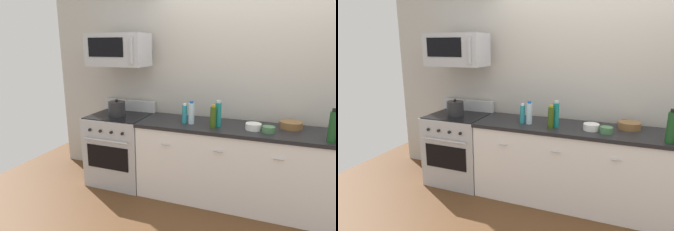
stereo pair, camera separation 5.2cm
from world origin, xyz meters
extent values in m
plane|color=brown|center=(0.00, 0.00, 0.00)|extent=(6.81, 6.81, 0.00)
cube|color=#B7B2A8|center=(0.00, 0.41, 1.35)|extent=(5.67, 0.10, 2.70)
cube|color=white|center=(0.00, 0.00, 0.44)|extent=(2.55, 0.62, 0.88)
cube|color=black|center=(0.00, 0.00, 0.90)|extent=(2.58, 0.65, 0.04)
cube|color=black|center=(0.00, -0.28, 0.05)|extent=(2.55, 0.02, 0.10)
cylinder|color=silver|center=(-0.89, -0.32, 0.72)|extent=(0.10, 0.02, 0.02)
cylinder|color=silver|center=(-0.30, -0.32, 0.72)|extent=(0.10, 0.02, 0.02)
cylinder|color=silver|center=(0.30, -0.32, 0.72)|extent=(0.10, 0.02, 0.02)
cube|color=#B7BABF|center=(-1.67, 0.00, 0.46)|extent=(0.76, 0.64, 0.91)
cube|color=black|center=(-1.67, -0.32, 0.45)|extent=(0.58, 0.01, 0.30)
cylinder|color=#B7BABF|center=(-1.67, -0.35, 0.68)|extent=(0.61, 0.02, 0.02)
cube|color=#B7BABF|center=(-1.67, 0.29, 0.99)|extent=(0.76, 0.06, 0.16)
cube|color=black|center=(-1.67, 0.00, 0.92)|extent=(0.73, 0.61, 0.01)
cylinder|color=black|center=(-1.89, -0.33, 0.79)|extent=(0.04, 0.02, 0.04)
cylinder|color=black|center=(-1.74, -0.33, 0.79)|extent=(0.04, 0.02, 0.04)
cylinder|color=black|center=(-1.59, -0.33, 0.79)|extent=(0.04, 0.02, 0.04)
cylinder|color=black|center=(-1.44, -0.33, 0.79)|extent=(0.04, 0.02, 0.04)
cube|color=#B7BABF|center=(-1.67, 0.05, 1.75)|extent=(0.74, 0.40, 0.40)
cube|color=black|center=(-1.73, -0.15, 1.78)|extent=(0.48, 0.01, 0.22)
cube|color=#B7BABF|center=(-1.37, -0.17, 1.75)|extent=(0.02, 0.04, 0.30)
cylinder|color=teal|center=(-0.75, -0.06, 1.03)|extent=(0.06, 0.06, 0.21)
cylinder|color=white|center=(-0.75, -0.06, 1.14)|extent=(0.04, 0.04, 0.02)
cylinder|color=#385114|center=(-0.40, -0.14, 1.04)|extent=(0.07, 0.07, 0.24)
cylinder|color=#B29919|center=(-0.40, -0.14, 1.17)|extent=(0.04, 0.04, 0.02)
cylinder|color=silver|center=(-0.67, -0.07, 1.04)|extent=(0.07, 0.07, 0.24)
cylinder|color=blue|center=(-0.67, -0.07, 1.17)|extent=(0.04, 0.04, 0.02)
cylinder|color=#19471E|center=(0.74, -0.22, 1.07)|extent=(0.08, 0.08, 0.29)
cylinder|color=black|center=(0.74, -0.22, 1.23)|extent=(0.05, 0.05, 0.03)
cylinder|color=#197F7A|center=(-0.36, -0.07, 1.06)|extent=(0.07, 0.07, 0.27)
cylinder|color=beige|center=(-0.36, -0.07, 1.20)|extent=(0.04, 0.04, 0.03)
cylinder|color=white|center=(0.02, -0.06, 0.95)|extent=(0.17, 0.17, 0.07)
torus|color=white|center=(0.02, -0.06, 0.98)|extent=(0.17, 0.17, 0.01)
cylinder|color=white|center=(0.02, -0.06, 0.93)|extent=(0.09, 0.09, 0.01)
cylinder|color=#477A4C|center=(0.18, -0.10, 0.95)|extent=(0.13, 0.13, 0.06)
torus|color=#477A4C|center=(0.18, -0.10, 0.98)|extent=(0.13, 0.13, 0.01)
cylinder|color=#477A4C|center=(0.18, -0.10, 0.92)|extent=(0.07, 0.07, 0.01)
cylinder|color=brown|center=(0.40, 0.15, 0.96)|extent=(0.24, 0.24, 0.08)
torus|color=brown|center=(0.40, 0.15, 0.99)|extent=(0.24, 0.24, 0.01)
cylinder|color=brown|center=(0.40, 0.15, 0.93)|extent=(0.13, 0.13, 0.01)
cylinder|color=#262628|center=(-1.67, -0.05, 1.02)|extent=(0.21, 0.21, 0.19)
sphere|color=black|center=(-1.67, -0.05, 1.12)|extent=(0.04, 0.04, 0.04)
camera|label=1|loc=(0.21, -3.14, 1.81)|focal=30.43mm
camera|label=2|loc=(0.26, -3.12, 1.81)|focal=30.43mm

